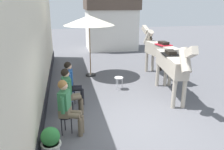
{
  "coord_description": "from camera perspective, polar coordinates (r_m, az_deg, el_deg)",
  "views": [
    {
      "loc": [
        -1.71,
        -5.1,
        3.12
      ],
      "look_at": [
        -0.4,
        1.2,
        1.05
      ],
      "focal_mm": 36.87,
      "sensor_mm": 36.0,
      "label": 1
    }
  ],
  "objects": [
    {
      "name": "seated_visitor_far",
      "position": [
        7.2,
        -10.05,
        -1.47
      ],
      "size": [
        0.61,
        0.49,
        1.39
      ],
      "color": "#194C99",
      "rests_on": "ground_plane"
    },
    {
      "name": "spare_stool_white",
      "position": [
        8.44,
        1.7,
        -0.97
      ],
      "size": [
        0.32,
        0.32,
        0.46
      ],
      "color": "white",
      "rests_on": "ground_plane"
    },
    {
      "name": "seated_visitor_middle",
      "position": [
        6.53,
        -10.62,
        -3.54
      ],
      "size": [
        0.61,
        0.48,
        1.39
      ],
      "color": "#194C99",
      "rests_on": "ground_plane"
    },
    {
      "name": "cafe_parasol",
      "position": [
        9.7,
        -5.69,
        13.26
      ],
      "size": [
        2.1,
        2.1,
        2.58
      ],
      "color": "black",
      "rests_on": "ground_plane"
    },
    {
      "name": "saddled_horse_far",
      "position": [
        9.9,
        11.83,
        6.02
      ],
      "size": [
        0.72,
        2.99,
        2.06
      ],
      "color": "#B2A899",
      "rests_on": "ground_plane"
    },
    {
      "name": "flower_planter_far",
      "position": [
        5.16,
        -14.95,
        -15.52
      ],
      "size": [
        0.43,
        0.43,
        0.64
      ],
      "color": "beige",
      "rests_on": "ground_plane"
    },
    {
      "name": "ground_plane",
      "position": [
        8.85,
        0.17,
        -2.82
      ],
      "size": [
        40.0,
        40.0,
        0.0
      ],
      "primitive_type": "plane",
      "color": "#56565B"
    },
    {
      "name": "seated_visitor_near",
      "position": [
        5.61,
        -11.03,
        -7.22
      ],
      "size": [
        0.61,
        0.49,
        1.39
      ],
      "color": "black",
      "rests_on": "ground_plane"
    },
    {
      "name": "distant_cottage",
      "position": [
        15.72,
        -0.28,
        13.01
      ],
      "size": [
        3.4,
        2.6,
        3.5
      ],
      "color": "silver",
      "rests_on": "ground_plane"
    },
    {
      "name": "saddled_horse_near",
      "position": [
        7.78,
        14.65,
        2.63
      ],
      "size": [
        0.74,
        2.99,
        2.06
      ],
      "color": "#B2A899",
      "rests_on": "ground_plane"
    },
    {
      "name": "pub_facade_wall",
      "position": [
        6.84,
        -18.47,
        3.52
      ],
      "size": [
        0.34,
        14.0,
        3.4
      ],
      "color": "beige",
      "rests_on": "ground_plane"
    }
  ]
}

